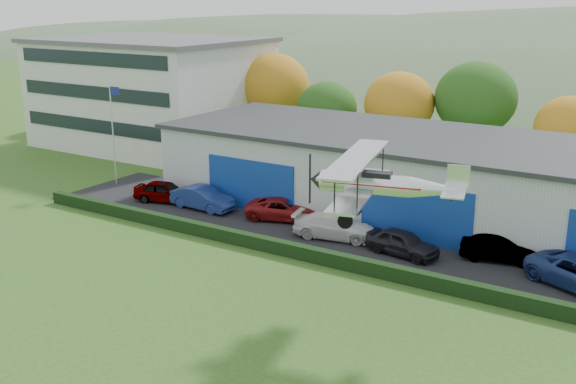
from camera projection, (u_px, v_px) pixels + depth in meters
The scene contains 13 objects.
apron at pixel (377, 241), 41.28m from camera, with size 48.00×9.00×0.05m, color black.
hedge at pixel (339, 261), 37.27m from camera, with size 46.00×0.60×0.80m, color black.
hangar at pixel (451, 179), 45.19m from camera, with size 40.60×12.60×5.30m.
office_block at pixel (152, 92), 67.13m from camera, with size 20.60×15.60×10.40m.
flagpole at pixel (113, 124), 52.52m from camera, with size 1.05×0.10×8.00m.
tree_belt at pixel (457, 104), 56.77m from camera, with size 75.70×13.22×10.12m.
car_0 at pixel (165, 191), 48.93m from camera, with size 1.79×4.45×1.52m, color gray.
car_1 at pixel (203, 198), 47.25m from camera, with size 1.66×4.77×1.57m, color navy.
car_2 at pixel (284, 209), 45.07m from camera, with size 2.32×5.02×1.40m, color maroon.
car_3 at pixel (335, 226), 41.60m from camera, with size 2.08×5.12×1.49m, color silver.
car_4 at pixel (403, 243), 38.89m from camera, with size 1.74×4.32×1.47m, color black.
car_5 at pixel (500, 249), 37.96m from camera, with size 1.49×4.27×1.41m, color gray.
biplane at pixel (379, 183), 29.64m from camera, with size 7.04×8.00×2.98m.
Camera 1 is at (19.22, -14.69, 14.32)m, focal length 42.63 mm.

